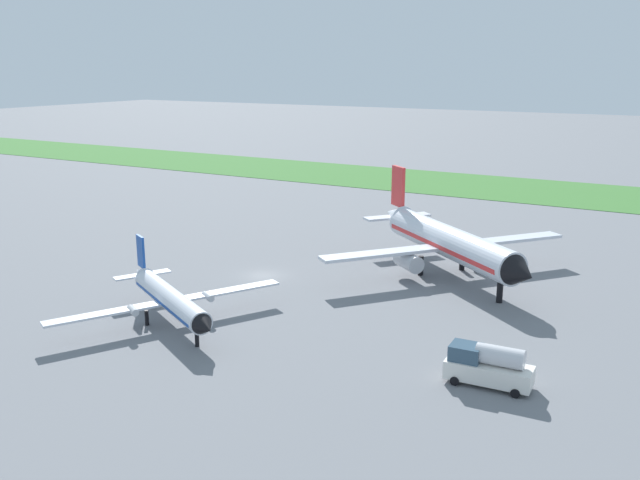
% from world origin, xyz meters
% --- Properties ---
extents(ground_plane, '(600.00, 600.00, 0.00)m').
position_xyz_m(ground_plane, '(0.00, 0.00, 0.00)').
color(ground_plane, slate).
extents(grass_taxiway_strip, '(360.00, 28.00, 0.08)m').
position_xyz_m(grass_taxiway_strip, '(0.00, 71.77, 0.04)').
color(grass_taxiway_strip, '#3D7533').
rests_on(grass_taxiway_strip, ground_plane).
extents(airplane_midfield_jet, '(26.05, 25.52, 11.01)m').
position_xyz_m(airplane_midfield_jet, '(18.39, 10.66, 3.96)').
color(airplane_midfield_jet, silver).
rests_on(airplane_midfield_jet, ground_plane).
extents(airplane_foreground_turboprop, '(18.01, 20.68, 6.83)m').
position_xyz_m(airplane_foreground_turboprop, '(0.83, -16.88, 2.50)').
color(airplane_foreground_turboprop, silver).
rests_on(airplane_foreground_turboprop, ground_plane).
extents(fuel_truck_near_gate, '(6.60, 2.87, 3.29)m').
position_xyz_m(fuel_truck_near_gate, '(30.65, -15.03, 1.58)').
color(fuel_truck_near_gate, white).
rests_on(fuel_truck_near_gate, ground_plane).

